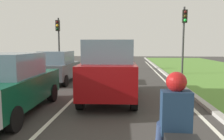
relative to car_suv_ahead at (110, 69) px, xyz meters
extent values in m
plane|color=#383533|center=(-0.71, 4.39, -1.17)|extent=(60.00, 60.00, 0.00)
cube|color=silver|center=(-1.41, 4.39, -1.16)|extent=(0.12, 32.00, 0.01)
cube|color=silver|center=(2.89, 4.39, -1.16)|extent=(0.12, 32.00, 0.01)
cube|color=#9E9B93|center=(3.39, 4.39, -1.11)|extent=(0.24, 48.00, 0.12)
cube|color=maroon|center=(0.00, 0.04, -0.24)|extent=(2.05, 4.56, 1.10)
cube|color=slate|center=(0.00, -0.11, 0.71)|extent=(1.79, 2.76, 0.80)
cylinder|color=black|center=(-0.93, 1.54, -0.79)|extent=(0.25, 0.77, 0.76)
cylinder|color=black|center=(0.82, 1.60, -0.79)|extent=(0.25, 0.77, 0.76)
cylinder|color=black|center=(-0.82, -1.52, -0.79)|extent=(0.25, 0.77, 0.76)
cylinder|color=black|center=(0.92, -1.46, -0.79)|extent=(0.25, 0.77, 0.76)
cube|color=#0C472D|center=(-2.87, -2.06, -0.43)|extent=(1.89, 4.35, 0.84)
cube|color=slate|center=(-2.87, -2.16, 0.34)|extent=(1.62, 2.15, 0.70)
cylinder|color=black|center=(-3.73, -0.63, -0.85)|extent=(0.24, 0.65, 0.64)
cylinder|color=black|center=(-2.11, -0.58, -0.85)|extent=(0.24, 0.65, 0.64)
cylinder|color=black|center=(-2.02, -3.50, -0.85)|extent=(0.24, 0.65, 0.64)
cube|color=#474C51|center=(-3.24, 3.62, -0.47)|extent=(1.69, 3.72, 0.80)
cube|color=slate|center=(-3.24, 3.37, 0.27)|extent=(1.50, 1.92, 0.68)
cylinder|color=black|center=(-3.98, 4.89, -0.87)|extent=(0.23, 0.60, 0.60)
cylinder|color=black|center=(-2.47, 4.87, -0.87)|extent=(0.23, 0.60, 0.60)
cylinder|color=black|center=(-4.01, 2.37, -0.87)|extent=(0.23, 0.60, 0.60)
cylinder|color=black|center=(-2.50, 2.35, -0.87)|extent=(0.23, 0.60, 0.60)
ellipsoid|color=black|center=(1.40, -5.05, -0.37)|extent=(0.29, 0.50, 0.24)
cube|color=#192D47|center=(1.40, -5.45, 0.01)|extent=(0.40, 0.27, 0.60)
sphere|color=maroon|center=(1.40, -5.42, 0.43)|extent=(0.28, 0.28, 0.28)
cylinder|color=navy|center=(1.23, -5.33, -0.37)|extent=(0.16, 0.30, 0.45)
cylinder|color=navy|center=(1.57, -5.33, -0.37)|extent=(0.16, 0.30, 0.45)
cylinder|color=#2D2D2D|center=(4.64, 7.80, 1.24)|extent=(0.14, 0.14, 4.82)
cube|color=black|center=(4.64, 7.60, 2.97)|extent=(0.32, 0.24, 0.90)
sphere|color=#3F0F0F|center=(4.64, 7.47, 3.25)|extent=(0.20, 0.20, 0.20)
sphere|color=#382B0C|center=(4.64, 7.47, 2.97)|extent=(0.20, 0.20, 0.20)
sphere|color=green|center=(4.64, 7.47, 2.69)|extent=(0.20, 0.20, 0.20)
cylinder|color=#2D2D2D|center=(-5.23, 9.95, 1.04)|extent=(0.14, 0.14, 4.41)
cube|color=black|center=(-5.23, 9.75, 2.59)|extent=(0.32, 0.24, 0.90)
sphere|color=#3F0F0F|center=(-5.23, 9.62, 2.87)|extent=(0.20, 0.20, 0.20)
sphere|color=#F2AD19|center=(-5.23, 9.62, 2.59)|extent=(0.20, 0.20, 0.20)
sphere|color=black|center=(-5.23, 9.62, 2.31)|extent=(0.20, 0.20, 0.20)
camera|label=1|loc=(0.75, -8.41, 0.93)|focal=34.99mm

